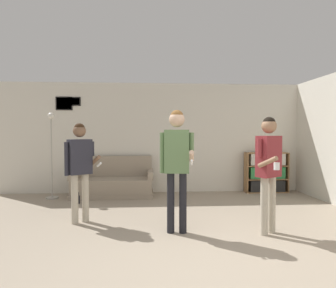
# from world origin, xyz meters

# --- Properties ---
(ground_plane) EXTENTS (20.00, 20.00, 0.00)m
(ground_plane) POSITION_xyz_m (0.00, 0.00, 0.00)
(ground_plane) COLOR gray
(wall_back) EXTENTS (8.77, 0.08, 2.70)m
(wall_back) POSITION_xyz_m (-0.01, 4.30, 1.35)
(wall_back) COLOR silver
(wall_back) RESTS_ON ground_plane
(couch) EXTENTS (1.87, 0.80, 0.92)m
(couch) POSITION_xyz_m (-1.42, 3.89, 0.30)
(couch) COLOR gray
(couch) RESTS_ON ground_plane
(bookshelf) EXTENTS (1.05, 0.30, 0.99)m
(bookshelf) POSITION_xyz_m (2.33, 4.08, 0.49)
(bookshelf) COLOR olive
(bookshelf) RESTS_ON ground_plane
(floor_lamp) EXTENTS (0.28, 0.28, 1.93)m
(floor_lamp) POSITION_xyz_m (-2.76, 3.70, 1.07)
(floor_lamp) COLOR #ADA89E
(floor_lamp) RESTS_ON ground_plane
(person_player_foreground_left) EXTENTS (0.59, 0.37, 1.63)m
(person_player_foreground_left) POSITION_xyz_m (-1.71, 1.80, 1.00)
(person_player_foreground_left) COLOR #B7AD99
(person_player_foreground_left) RESTS_ON ground_plane
(person_player_foreground_center) EXTENTS (0.50, 0.52, 1.81)m
(person_player_foreground_center) POSITION_xyz_m (-0.17, 1.21, 1.13)
(person_player_foreground_center) COLOR black
(person_player_foreground_center) RESTS_ON ground_plane
(person_watcher_holding_cup) EXTENTS (0.43, 0.57, 1.70)m
(person_watcher_holding_cup) POSITION_xyz_m (1.15, 1.08, 1.05)
(person_watcher_holding_cup) COLOR #B7AD99
(person_watcher_holding_cup) RESTS_ON ground_plane
(bottle_on_floor) EXTENTS (0.07, 0.07, 0.24)m
(bottle_on_floor) POSITION_xyz_m (-2.05, 3.16, 0.09)
(bottle_on_floor) COLOR black
(bottle_on_floor) RESTS_ON ground_plane
(drinking_cup) EXTENTS (0.09, 0.09, 0.12)m
(drinking_cup) POSITION_xyz_m (2.32, 4.08, 1.05)
(drinking_cup) COLOR white
(drinking_cup) RESTS_ON bookshelf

